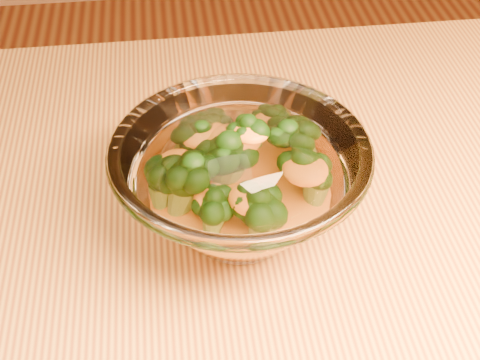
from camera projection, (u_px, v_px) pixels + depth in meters
The scene contains 3 objects.
glass_bowl at pixel (240, 184), 0.48m from camera, with size 0.18×0.18×0.08m.
cheese_sauce at pixel (240, 201), 0.49m from camera, with size 0.09×0.09×0.03m, color orange.
broccoli_heap at pixel (236, 166), 0.48m from camera, with size 0.13×0.13×0.06m.
Camera 1 is at (0.02, -0.24, 1.12)m, focal length 50.00 mm.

